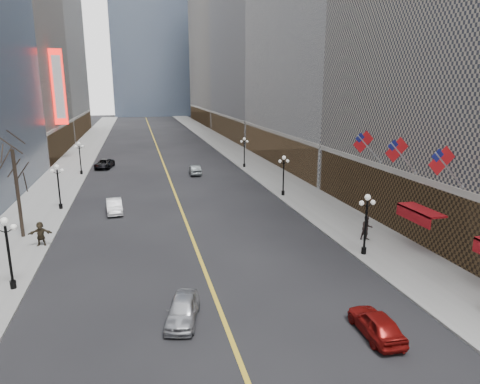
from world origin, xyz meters
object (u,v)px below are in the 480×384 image
car_sb_far (195,170)px  streetlamp_west_3 (80,155)px  car_sb_mid (376,324)px  streetlamp_west_1 (8,246)px  streetlamp_east_1 (366,218)px  car_nb_mid (114,206)px  streetlamp_east_2 (284,171)px  streetlamp_east_3 (244,149)px  streetlamp_west_2 (58,182)px  car_nb_near (183,310)px  car_nb_far (104,164)px

car_sb_far → streetlamp_west_3: bearing=-9.9°
car_sb_mid → streetlamp_west_1: bearing=-24.9°
streetlamp_east_1 → car_nb_mid: bearing=139.2°
streetlamp_east_2 → car_sb_far: streetlamp_east_2 is taller
streetlamp_east_3 → streetlamp_west_3: (-23.60, 0.00, 0.00)m
streetlamp_east_1 → car_nb_mid: streetlamp_east_1 is taller
streetlamp_west_1 → streetlamp_west_2: size_ratio=1.00×
streetlamp_east_1 → car_sb_mid: size_ratio=1.17×
streetlamp_east_2 → streetlamp_east_3: (0.00, 18.00, 0.00)m
streetlamp_east_3 → streetlamp_west_1: same height
streetlamp_west_1 → car_nb_near: (9.68, -5.93, -2.24)m
streetlamp_west_2 → car_nb_mid: bearing=-22.7°
streetlamp_west_1 → streetlamp_east_3: bearing=56.8°
streetlamp_east_1 → streetlamp_west_3: size_ratio=1.00×
streetlamp_east_1 → streetlamp_west_1: same height
streetlamp_east_2 → car_nb_far: bearing=132.5°
streetlamp_west_1 → streetlamp_east_1: bearing=0.0°
streetlamp_west_1 → car_sb_mid: (18.90, -9.56, -2.24)m
streetlamp_west_3 → car_nb_mid: streetlamp_west_3 is taller
streetlamp_east_1 → streetlamp_east_2: size_ratio=1.00×
streetlamp_east_1 → streetlamp_west_1: bearing=180.0°
streetlamp_east_1 → streetlamp_east_3: (0.00, 36.00, 0.00)m
car_nb_mid → car_sb_mid: 28.76m
streetlamp_west_1 → car_nb_near: 11.57m
streetlamp_east_1 → car_nb_near: (-13.92, -5.93, -2.24)m
car_nb_far → car_sb_mid: 52.75m
streetlamp_west_2 → car_nb_near: (9.68, -23.93, -2.24)m
streetlamp_west_3 → car_sb_far: streetlamp_west_3 is taller
streetlamp_east_1 → streetlamp_west_2: same height
streetlamp_east_2 → car_sb_far: (-8.01, 14.66, -2.23)m
streetlamp_east_1 → car_sb_far: (-8.01, 32.66, -2.23)m
car_sb_far → car_nb_mid: bearing=60.8°
streetlamp_west_1 → car_nb_far: streetlamp_west_1 is taller
streetlamp_east_3 → streetlamp_west_1: size_ratio=1.00×
streetlamp_east_1 → car_sb_far: streetlamp_east_1 is taller
streetlamp_east_2 → car_nb_near: (-13.92, -23.93, -2.24)m
streetlamp_west_3 → car_nb_near: 43.09m
car_nb_mid → streetlamp_west_2: bearing=152.4°
streetlamp_east_3 → car_nb_near: 44.24m
streetlamp_east_2 → streetlamp_west_1: size_ratio=1.00×
streetlamp_east_3 → car_nb_mid: (-18.30, -20.22, -2.22)m
streetlamp_west_1 → car_sb_far: (15.59, 32.66, -2.23)m
streetlamp_west_1 → car_sb_mid: bearing=-26.8°
streetlamp_east_1 → car_sb_far: 33.70m
car_nb_mid → car_sb_far: car_nb_mid is taller
streetlamp_west_2 → car_nb_near: bearing=-68.0°
car_nb_near → car_sb_mid: (9.22, -3.63, -0.01)m
car_nb_mid → car_nb_far: (-2.50, 24.89, 0.00)m
streetlamp_east_1 → car_nb_near: bearing=-156.9°
streetlamp_east_2 → streetlamp_west_3: 29.68m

